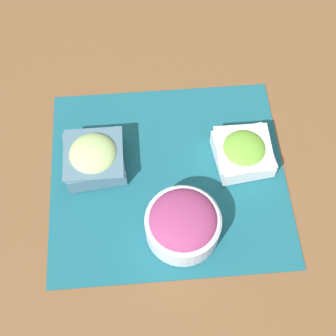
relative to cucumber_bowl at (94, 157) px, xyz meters
name	(u,v)px	position (x,y,z in m)	size (l,w,h in m)	color
ground_plane	(168,176)	(0.15, -0.04, -0.04)	(3.00, 3.00, 0.00)	brown
placemat	(168,175)	(0.15, -0.04, -0.03)	(0.49, 0.44, 0.00)	#195B6B
cucumber_bowl	(94,157)	(0.00, 0.00, 0.00)	(0.13, 0.13, 0.07)	slate
lettuce_bowl	(243,152)	(0.31, -0.01, 0.00)	(0.12, 0.12, 0.06)	white
onion_bowl	(183,223)	(0.17, -0.16, 0.01)	(0.14, 0.14, 0.08)	silver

